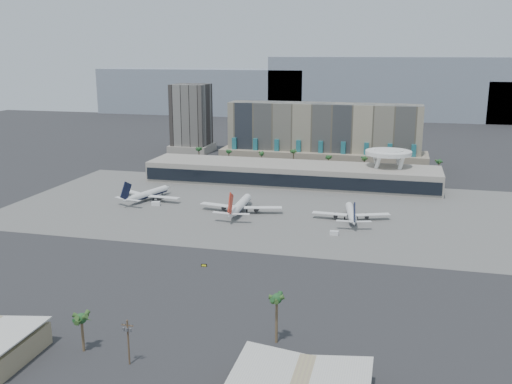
% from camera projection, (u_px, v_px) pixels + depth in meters
% --- Properties ---
extents(ground, '(900.00, 900.00, 0.00)m').
position_uv_depth(ground, '(241.00, 243.00, 232.20)').
color(ground, '#232326').
rests_on(ground, ground).
extents(apron_pad, '(260.00, 130.00, 0.06)m').
position_uv_depth(apron_pad, '(270.00, 208.00, 283.98)').
color(apron_pad, '#5B5B59').
rests_on(apron_pad, ground).
extents(mountain_ridge, '(680.00, 60.00, 70.00)m').
position_uv_depth(mountain_ridge, '(372.00, 92.00, 660.97)').
color(mountain_ridge, gray).
rests_on(mountain_ridge, ground).
extents(hotel, '(140.00, 30.00, 42.00)m').
position_uv_depth(hotel, '(323.00, 140.00, 390.03)').
color(hotel, gray).
rests_on(hotel, ground).
extents(office_tower, '(30.00, 30.00, 52.00)m').
position_uv_depth(office_tower, '(191.00, 122.00, 437.49)').
color(office_tower, black).
rests_on(office_tower, ground).
extents(terminal, '(170.00, 32.50, 14.50)m').
position_uv_depth(terminal, '(291.00, 173.00, 334.06)').
color(terminal, '#A49A90').
rests_on(terminal, ground).
extents(saucer_structure, '(26.00, 26.00, 21.89)m').
position_uv_depth(saucer_structure, '(388.00, 155.00, 323.98)').
color(saucer_structure, white).
rests_on(saucer_structure, ground).
extents(palm_row, '(157.80, 2.80, 13.10)m').
position_uv_depth(palm_row, '(312.00, 157.00, 364.55)').
color(palm_row, brown).
rests_on(palm_row, ground).
extents(utility_pole, '(3.20, 0.85, 12.00)m').
position_uv_depth(utility_pole, '(128.00, 338.00, 140.49)').
color(utility_pole, '#4C3826').
rests_on(utility_pole, ground).
extents(airliner_left, '(36.11, 37.42, 13.26)m').
position_uv_depth(airliner_left, '(148.00, 194.00, 298.50)').
color(airliner_left, white).
rests_on(airliner_left, ground).
extents(airliner_centre, '(40.96, 42.18, 14.56)m').
position_uv_depth(airliner_centre, '(240.00, 205.00, 275.03)').
color(airliner_centre, white).
rests_on(airliner_centre, ground).
extents(airliner_right, '(35.72, 37.04, 12.85)m').
position_uv_depth(airliner_right, '(351.00, 213.00, 263.21)').
color(airliner_right, white).
rests_on(airliner_right, ground).
extents(service_vehicle_a, '(4.64, 3.15, 2.07)m').
position_uv_depth(service_vehicle_a, '(156.00, 204.00, 288.41)').
color(service_vehicle_a, white).
rests_on(service_vehicle_a, ground).
extents(service_vehicle_b, '(3.68, 2.14, 1.88)m').
position_uv_depth(service_vehicle_b, '(334.00, 233.00, 242.02)').
color(service_vehicle_b, silver).
rests_on(service_vehicle_b, ground).
extents(taxiway_sign, '(2.14, 0.64, 0.96)m').
position_uv_depth(taxiway_sign, '(204.00, 265.00, 206.74)').
color(taxiway_sign, black).
rests_on(taxiway_sign, ground).
extents(near_palm_a, '(6.00, 6.00, 10.64)m').
position_uv_depth(near_palm_a, '(82.00, 323.00, 146.77)').
color(near_palm_a, brown).
rests_on(near_palm_a, ground).
extents(near_palm_b, '(6.00, 6.00, 14.09)m').
position_uv_depth(near_palm_b, '(277.00, 304.00, 150.25)').
color(near_palm_b, brown).
rests_on(near_palm_b, ground).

